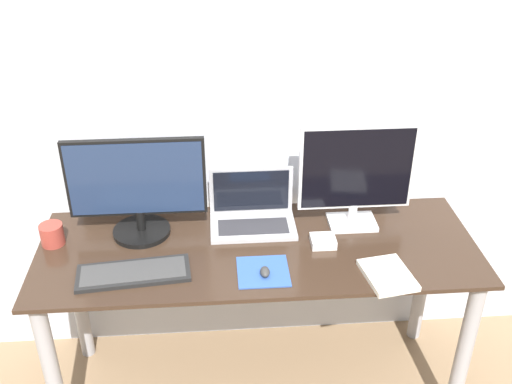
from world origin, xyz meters
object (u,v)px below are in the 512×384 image
object	(u,v)px
monitor_right	(356,174)
mug	(52,234)
laptop	(252,211)
power_brick	(323,241)
keyboard	(134,273)
mouse	(265,272)
book	(388,275)
monitor_left	(137,188)

from	to	relation	value
monitor_right	mug	xyz separation A→B (m)	(-1.22, -0.05, -0.20)
laptop	power_brick	size ratio (longest dim) A/B	3.59
keyboard	mouse	bearing A→B (deg)	-5.14
keyboard	mug	size ratio (longest dim) A/B	4.64
laptop	book	xyz separation A→B (m)	(0.47, -0.41, -0.05)
monitor_left	mouse	distance (m)	0.61
monitor_left	power_brick	xyz separation A→B (m)	(0.73, -0.14, -0.20)
monitor_left	mouse	size ratio (longest dim) A/B	9.34
book	mouse	bearing A→B (deg)	174.66
monitor_left	keyboard	distance (m)	0.35
laptop	mug	world-z (taller)	laptop
laptop	mug	distance (m)	0.81
monitor_right	mug	world-z (taller)	monitor_right
keyboard	mug	xyz separation A→B (m)	(-0.34, 0.23, 0.03)
laptop	keyboard	bearing A→B (deg)	-145.28
laptop	monitor_right	bearing A→B (deg)	-5.81
mouse	mug	world-z (taller)	mug
laptop	mug	size ratio (longest dim) A/B	3.80
monitor_left	monitor_right	distance (m)	0.88
keyboard	mouse	size ratio (longest dim) A/B	7.35
laptop	mug	xyz separation A→B (m)	(-0.81, -0.09, -0.01)
monitor_right	laptop	xyz separation A→B (m)	(-0.42, 0.04, -0.18)
mug	power_brick	bearing A→B (deg)	-4.72
mouse	power_brick	xyz separation A→B (m)	(0.25, 0.18, -0.00)
monitor_right	power_brick	bearing A→B (deg)	-136.33
book	power_brick	distance (m)	0.30
monitor_right	keyboard	xyz separation A→B (m)	(-0.88, -0.28, -0.23)
mouse	keyboard	bearing A→B (deg)	174.86
laptop	monitor_left	bearing A→B (deg)	-174.69
monitor_right	book	distance (m)	0.44
monitor_right	power_brick	size ratio (longest dim) A/B	4.74
laptop	book	world-z (taller)	laptop
mouse	book	world-z (taller)	mouse
mug	mouse	bearing A→B (deg)	-18.23
power_brick	mug	bearing A→B (deg)	175.28
keyboard	monitor_left	bearing A→B (deg)	88.74
book	power_brick	xyz separation A→B (m)	(-0.20, 0.23, 0.01)
monitor_left	monitor_right	size ratio (longest dim) A/B	1.18
monitor_right	power_brick	world-z (taller)	monitor_right
laptop	power_brick	distance (m)	0.33
laptop	book	bearing A→B (deg)	-40.78
mug	power_brick	distance (m)	1.08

